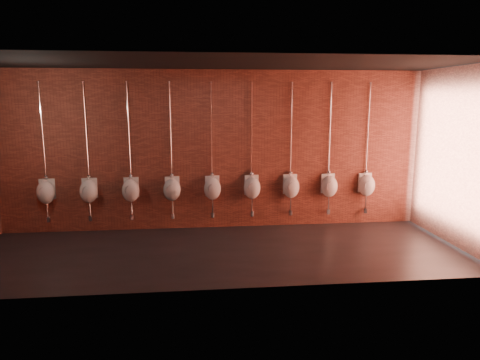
# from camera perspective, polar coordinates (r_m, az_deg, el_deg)

# --- Properties ---
(ground) EXTENTS (8.50, 8.50, 0.00)m
(ground) POSITION_cam_1_polar(r_m,az_deg,el_deg) (7.57, -2.61, -9.54)
(ground) COLOR black
(ground) RESTS_ON ground
(room_shell) EXTENTS (8.54, 3.04, 3.22)m
(room_shell) POSITION_cam_1_polar(r_m,az_deg,el_deg) (7.13, -2.74, 5.82)
(room_shell) COLOR black
(room_shell) RESTS_ON ground
(urinal_0) EXTENTS (0.39, 0.35, 2.71)m
(urinal_0) POSITION_cam_1_polar(r_m,az_deg,el_deg) (9.13, -24.47, -1.38)
(urinal_0) COLOR white
(urinal_0) RESTS_ON ground
(urinal_1) EXTENTS (0.39, 0.35, 2.71)m
(urinal_1) POSITION_cam_1_polar(r_m,az_deg,el_deg) (8.90, -19.52, -1.31)
(urinal_1) COLOR white
(urinal_1) RESTS_ON ground
(urinal_2) EXTENTS (0.39, 0.35, 2.71)m
(urinal_2) POSITION_cam_1_polar(r_m,az_deg,el_deg) (8.75, -14.36, -1.23)
(urinal_2) COLOR white
(urinal_2) RESTS_ON ground
(urinal_3) EXTENTS (0.39, 0.35, 2.71)m
(urinal_3) POSITION_cam_1_polar(r_m,az_deg,el_deg) (8.67, -9.06, -1.14)
(urinal_3) COLOR white
(urinal_3) RESTS_ON ground
(urinal_4) EXTENTS (0.39, 0.35, 2.71)m
(urinal_4) POSITION_cam_1_polar(r_m,az_deg,el_deg) (8.66, -3.70, -1.04)
(urinal_4) COLOR white
(urinal_4) RESTS_ON ground
(urinal_5) EXTENTS (0.39, 0.35, 2.71)m
(urinal_5) POSITION_cam_1_polar(r_m,az_deg,el_deg) (8.73, 1.62, -0.92)
(urinal_5) COLOR white
(urinal_5) RESTS_ON ground
(urinal_6) EXTENTS (0.39, 0.35, 2.71)m
(urinal_6) POSITION_cam_1_polar(r_m,az_deg,el_deg) (8.87, 6.81, -0.81)
(urinal_6) COLOR white
(urinal_6) RESTS_ON ground
(urinal_7) EXTENTS (0.39, 0.35, 2.71)m
(urinal_7) POSITION_cam_1_polar(r_m,az_deg,el_deg) (9.08, 11.80, -0.69)
(urinal_7) COLOR white
(urinal_7) RESTS_ON ground
(urinal_8) EXTENTS (0.39, 0.35, 2.71)m
(urinal_8) POSITION_cam_1_polar(r_m,az_deg,el_deg) (9.36, 16.52, -0.57)
(urinal_8) COLOR white
(urinal_8) RESTS_ON ground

